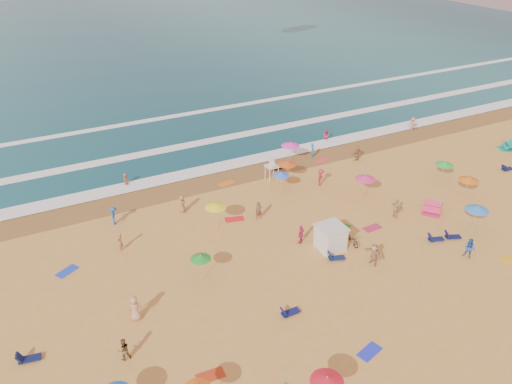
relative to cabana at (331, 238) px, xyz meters
name	(u,v)px	position (x,y,z in m)	size (l,w,h in m)	color
ground	(298,235)	(-1.37, 2.83, -1.00)	(220.00, 220.00, 0.00)	gold
ocean	(97,40)	(-1.37, 86.83, -1.00)	(220.00, 140.00, 0.18)	#0C4756
wet_sand	(236,175)	(-1.37, 15.33, -0.99)	(220.00, 220.00, 0.00)	olive
surf_foam	(205,144)	(-1.37, 24.15, -0.90)	(200.00, 18.70, 0.05)	white
cabana	(331,238)	(0.00, 0.00, 0.00)	(2.00, 2.00, 2.00)	silver
cabana_roof	(332,227)	(0.00, 0.00, 1.06)	(2.20, 2.20, 0.12)	silver
bicycle	(351,239)	(1.90, -0.30, -0.51)	(0.65, 1.88, 0.99)	black
lifeguard_stand	(272,171)	(1.50, 12.83, 0.05)	(1.20, 1.20, 2.10)	white
beach_umbrellas	(313,215)	(-0.36, 2.14, 1.15)	(52.98, 29.78, 0.73)	blue
loungers	(383,224)	(6.09, 0.62, -0.83)	(57.02, 20.52, 0.34)	#0E1646
towels	(295,251)	(-2.82, 0.88, -0.98)	(33.75, 26.26, 0.03)	#B23316
popup_tents	(475,172)	(20.74, 3.68, -0.40)	(20.77, 8.94, 1.20)	#DF3165
beachgoers	(301,197)	(1.44, 6.98, -0.14)	(42.54, 25.85, 2.15)	#9E7149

